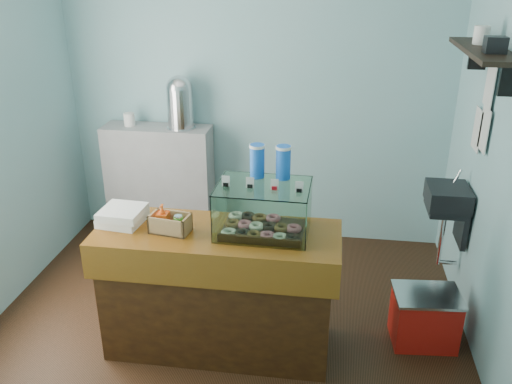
% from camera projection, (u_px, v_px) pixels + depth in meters
% --- Properties ---
extents(ground, '(3.50, 3.50, 0.00)m').
position_uv_depth(ground, '(227.00, 322.00, 4.08)').
color(ground, black).
rests_on(ground, ground).
extents(room_shell, '(3.54, 3.04, 2.82)m').
position_uv_depth(room_shell, '(226.00, 100.00, 3.41)').
color(room_shell, '#80B6BC').
rests_on(room_shell, ground).
extents(counter, '(1.60, 0.60, 0.90)m').
position_uv_depth(counter, '(219.00, 290.00, 3.67)').
color(counter, '#46250D').
rests_on(counter, ground).
extents(back_shelf, '(1.00, 0.32, 1.10)m').
position_uv_depth(back_shelf, '(160.00, 182.00, 5.18)').
color(back_shelf, '#97979A').
rests_on(back_shelf, ground).
extents(display_case, '(0.60, 0.45, 0.54)m').
position_uv_depth(display_case, '(264.00, 206.00, 3.46)').
color(display_case, '#341A0F').
rests_on(display_case, counter).
extents(condiment_crate, '(0.27, 0.19, 0.18)m').
position_uv_depth(condiment_crate, '(169.00, 222.00, 3.48)').
color(condiment_crate, tan).
rests_on(condiment_crate, counter).
extents(pastry_boxes, '(0.30, 0.30, 0.11)m').
position_uv_depth(pastry_boxes, '(123.00, 216.00, 3.59)').
color(pastry_boxes, white).
rests_on(pastry_boxes, counter).
extents(coffee_urn, '(0.26, 0.26, 0.48)m').
position_uv_depth(coffee_urn, '(180.00, 101.00, 4.82)').
color(coffee_urn, silver).
rests_on(coffee_urn, back_shelf).
extents(red_cooler, '(0.48, 0.38, 0.40)m').
position_uv_depth(red_cooler, '(425.00, 317.00, 3.81)').
color(red_cooler, red).
rests_on(red_cooler, ground).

